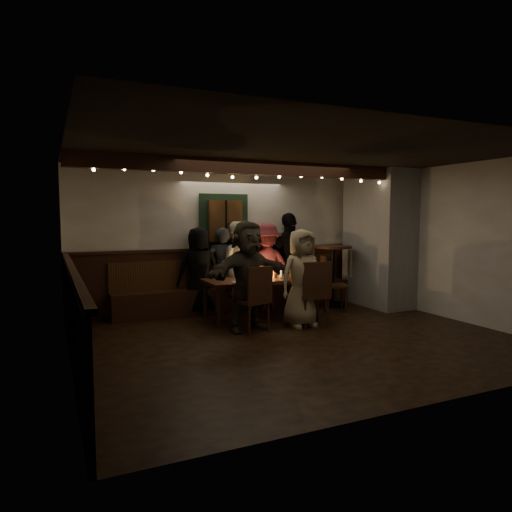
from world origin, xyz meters
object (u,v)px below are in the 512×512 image
high_top (333,268)px  person_d (266,266)px  chair_near_left (255,295)px  chair_near_right (314,290)px  person_b (223,270)px  person_g (302,278)px  chair_end (329,280)px  person_e (290,260)px  dining_table (261,282)px  person_a (199,271)px  person_c (236,266)px  person_f (248,275)px

high_top → person_d: person_d is taller
chair_near_left → person_d: 1.73m
chair_near_right → person_b: (-0.91, 1.67, 0.18)m
person_b → person_g: (0.75, -1.56, 0.00)m
chair_end → high_top: size_ratio=0.86×
person_e → person_g: (-0.61, -1.51, -0.13)m
dining_table → person_g: (0.34, -0.79, 0.15)m
dining_table → person_a: 1.16m
chair_end → person_b: size_ratio=0.66×
person_c → person_e: person_e is taller
high_top → person_g: size_ratio=0.76×
chair_end → person_g: person_g is taller
chair_near_left → person_d: bearing=58.8°
person_b → person_g: person_g is taller
high_top → person_e: person_e is taller
person_a → person_c: person_c is taller
chair_near_left → chair_end: 2.07m
person_f → chair_near_left: bearing=-86.7°
person_c → person_g: (0.49, -1.55, -0.05)m
person_e → person_g: person_e is taller
person_e → person_f: bearing=33.2°
chair_near_left → person_f: bearing=105.9°
chair_near_right → person_b: bearing=118.7°
person_a → person_b: size_ratio=1.01×
person_a → person_c: bearing=-176.8°
person_b → person_f: person_f is taller
dining_table → person_b: (-0.41, 0.77, 0.14)m
chair_near_right → person_f: bearing=166.7°
person_c → person_f: size_ratio=0.97×
person_e → person_f: 2.03m
person_b → person_g: 1.73m
dining_table → person_a: bearing=137.7°
chair_near_left → person_c: person_c is taller
chair_end → person_d: 1.18m
person_a → person_d: size_ratio=0.96×
chair_near_left → person_g: (0.82, 0.04, 0.21)m
dining_table → person_b: 0.88m
dining_table → person_b: size_ratio=1.25×
high_top → chair_near_right: bearing=-132.8°
person_c → person_e: (1.11, -0.04, 0.08)m
person_c → chair_near_left: bearing=98.1°
person_b → person_f: size_ratio=0.91×
chair_end → chair_near_right: bearing=-133.5°
dining_table → person_e: 1.23m
person_e → person_g: bearing=58.1°
person_c → person_d: (0.56, -0.13, -0.02)m
chair_near_left → person_b: 1.61m
chair_near_left → high_top: (2.24, 1.28, 0.18)m
person_a → person_b: (0.44, -0.01, -0.01)m
chair_near_left → chair_end: chair_end is taller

